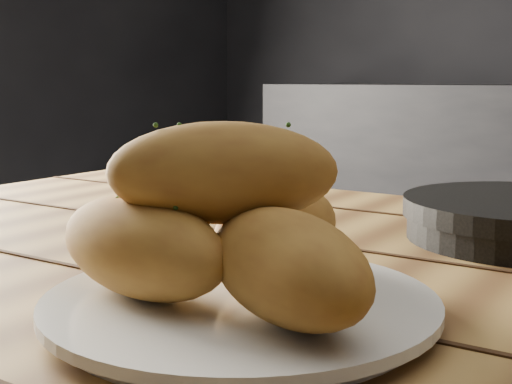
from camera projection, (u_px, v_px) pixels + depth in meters
name	position (u px, v px, depth m)	size (l,w,h in m)	color
plate	(241.00, 307.00, 0.51)	(0.28, 0.28, 0.02)	silver
bread_rolls	(231.00, 228.00, 0.50)	(0.29, 0.24, 0.12)	#AB7B2F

